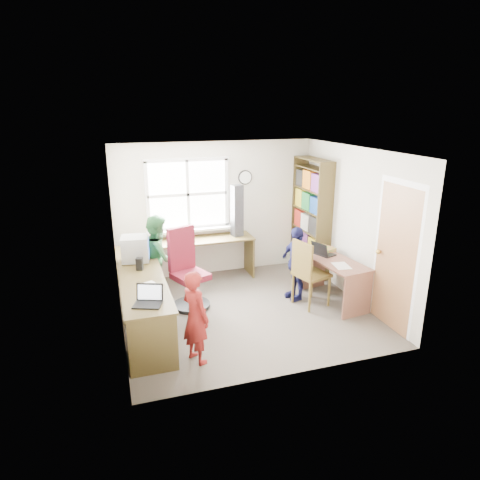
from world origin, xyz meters
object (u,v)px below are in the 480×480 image
(l_desk, at_px, (159,302))
(right_desk, at_px, (334,272))
(cd_tower, at_px, (237,211))
(person_red, at_px, (196,317))
(potted_plant, at_px, (187,232))
(swivel_chair, at_px, (187,273))
(bookshelf, at_px, (311,220))
(crt_monitor, at_px, (135,249))
(wooden_chair, at_px, (308,271))
(person_green, at_px, (159,258))
(laptop_right, at_px, (322,252))
(laptop_left, at_px, (149,299))
(person_navy, at_px, (296,263))

(l_desk, xyz_separation_m, right_desk, (2.74, 0.18, 0.04))
(cd_tower, bearing_deg, person_red, -128.60)
(potted_plant, bearing_deg, swivel_chair, -101.50)
(bookshelf, bearing_deg, crt_monitor, -169.86)
(right_desk, height_order, wooden_chair, wooden_chair)
(swivel_chair, distance_m, person_green, 0.55)
(l_desk, distance_m, bookshelf, 3.35)
(person_red, bearing_deg, crt_monitor, -7.69)
(right_desk, distance_m, bookshelf, 1.40)
(laptop_right, bearing_deg, person_green, 54.98)
(bookshelf, xyz_separation_m, person_red, (-2.63, -2.27, -0.42))
(laptop_left, bearing_deg, bookshelf, 54.08)
(person_navy, bearing_deg, l_desk, -88.53)
(swivel_chair, distance_m, wooden_chair, 1.84)
(crt_monitor, height_order, person_navy, person_navy)
(wooden_chair, distance_m, potted_plant, 2.25)
(person_green, bearing_deg, cd_tower, -63.34)
(laptop_left, distance_m, person_navy, 2.64)
(laptop_left, bearing_deg, laptop_right, 41.14)
(wooden_chair, bearing_deg, bookshelf, 47.21)
(person_green, distance_m, person_navy, 2.17)
(swivel_chair, height_order, laptop_left, swivel_chair)
(person_navy, bearing_deg, laptop_left, -76.33)
(right_desk, distance_m, swivel_chair, 2.28)
(laptop_right, relative_size, potted_plant, 1.43)
(l_desk, distance_m, potted_plant, 1.96)
(swivel_chair, bearing_deg, potted_plant, 55.76)
(laptop_left, relative_size, laptop_right, 0.99)
(swivel_chair, bearing_deg, cd_tower, 18.78)
(bookshelf, bearing_deg, right_desk, -99.70)
(potted_plant, bearing_deg, l_desk, -112.53)
(swivel_chair, distance_m, person_navy, 1.72)
(bookshelf, distance_m, person_green, 2.85)
(cd_tower, bearing_deg, swivel_chair, -149.79)
(laptop_right, bearing_deg, person_red, 97.71)
(cd_tower, bearing_deg, person_navy, -75.81)
(crt_monitor, relative_size, person_green, 0.31)
(laptop_right, bearing_deg, crt_monitor, 60.59)
(swivel_chair, distance_m, crt_monitor, 0.86)
(wooden_chair, xyz_separation_m, potted_plant, (-1.54, 1.60, 0.31))
(crt_monitor, bearing_deg, wooden_chair, -9.33)
(right_desk, xyz_separation_m, person_green, (-2.59, 0.93, 0.19))
(right_desk, height_order, laptop_right, laptop_right)
(potted_plant, bearing_deg, person_red, -98.92)
(l_desk, bearing_deg, laptop_left, -107.07)
(bookshelf, relative_size, wooden_chair, 1.98)
(right_desk, bearing_deg, laptop_right, 96.42)
(cd_tower, bearing_deg, wooden_chair, -78.59)
(swivel_chair, height_order, person_navy, swivel_chair)
(right_desk, relative_size, person_red, 1.08)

